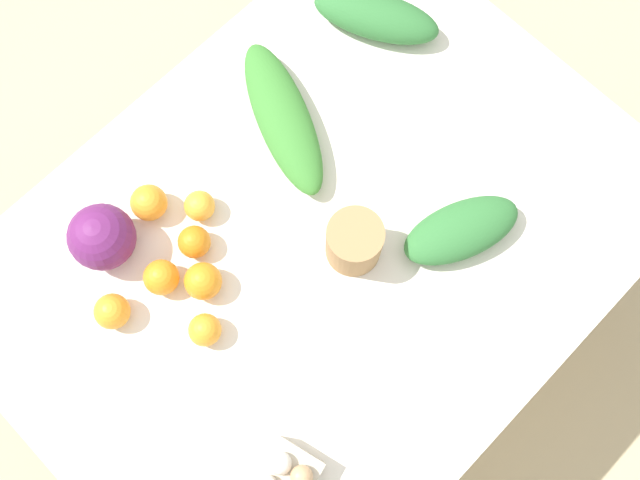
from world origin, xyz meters
TOP-DOWN VIEW (x-y plane):
  - ground_plane at (0.00, 0.00)m, footprint 8.00×8.00m
  - dining_table at (0.00, 0.00)m, footprint 1.43×1.08m
  - cabbage_purple at (-0.33, 0.32)m, footprint 0.14×0.14m
  - paper_bag at (0.04, -0.06)m, footprint 0.12×0.12m
  - greens_bunch_scallion at (0.47, 0.28)m, footprint 0.24×0.32m
  - greens_bunch_beet_tops at (0.14, 0.26)m, footprint 0.27×0.41m
  - greens_bunch_chard at (0.22, -0.20)m, footprint 0.29×0.21m
  - orange_0 at (-0.30, 0.17)m, footprint 0.08×0.08m
  - orange_1 at (-0.24, 0.11)m, footprint 0.08×0.08m
  - orange_2 at (-0.20, 0.32)m, footprint 0.08×0.08m
  - orange_3 at (-0.42, 0.19)m, footprint 0.07×0.07m
  - orange_4 at (-0.19, 0.18)m, footprint 0.07×0.07m
  - orange_5 at (-0.31, 0.03)m, footprint 0.07×0.07m
  - orange_6 at (-0.13, 0.24)m, footprint 0.07×0.07m

SIDE VIEW (x-z plane):
  - ground_plane at x=0.00m, z-range 0.00..0.00m
  - dining_table at x=0.00m, z-range 0.29..1.02m
  - orange_6 at x=-0.13m, z-range 0.74..0.80m
  - orange_5 at x=-0.31m, z-range 0.74..0.80m
  - orange_4 at x=-0.19m, z-range 0.74..0.81m
  - orange_3 at x=-0.42m, z-range 0.74..0.81m
  - orange_0 at x=-0.30m, z-range 0.74..0.81m
  - greens_bunch_chard at x=0.22m, z-range 0.74..0.81m
  - greens_bunch_beet_tops at x=0.14m, z-range 0.74..0.81m
  - orange_2 at x=-0.20m, z-range 0.74..0.82m
  - orange_1 at x=-0.24m, z-range 0.74..0.82m
  - greens_bunch_scallion at x=0.47m, z-range 0.74..0.82m
  - paper_bag at x=0.04m, z-range 0.74..0.87m
  - cabbage_purple at x=-0.33m, z-range 0.74..0.88m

